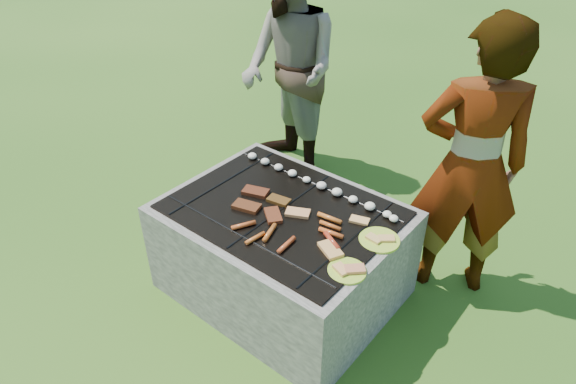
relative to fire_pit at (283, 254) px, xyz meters
The scene contains 10 objects.
lawn 0.28m from the fire_pit, ahead, with size 60.00×60.00×0.00m, color #204A12.
fire_pit is the anchor object (origin of this frame).
mushrooms 0.47m from the fire_pit, 84.82° to the left, with size 1.10×0.07×0.04m.
pork_slabs 0.36m from the fire_pit, 160.14° to the right, with size 0.39×0.27×0.02m.
sausages 0.42m from the fire_pit, 28.79° to the right, with size 0.55×0.46×0.03m.
bread_on_grate 0.45m from the fire_pit, ahead, with size 0.48×0.41×0.02m.
plate_far 0.66m from the fire_pit, 11.15° to the left, with size 0.24×0.24×0.03m.
plate_near 0.68m from the fire_pit, 18.39° to the right, with size 0.24×0.24×0.03m.
cook 1.18m from the fire_pit, 43.96° to the left, with size 0.61×0.40×1.68m, color #A7968B.
bystander 1.55m from the fire_pit, 127.60° to the left, with size 0.86×0.67×1.77m, color #ABA08E.
Camera 1 is at (1.50, -1.78, 2.30)m, focal length 32.00 mm.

